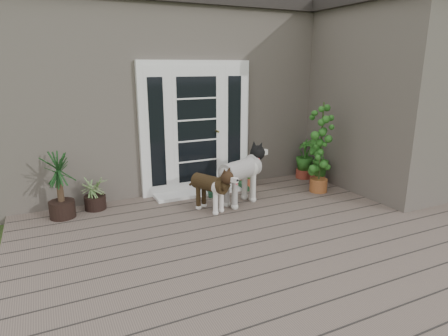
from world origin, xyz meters
name	(u,v)px	position (x,y,z in m)	size (l,w,h in m)	color
deck	(278,242)	(0.00, 0.40, 0.06)	(6.20, 4.60, 0.12)	#6B5B4C
house_main	(169,97)	(0.00, 4.65, 1.55)	(7.40, 4.00, 3.10)	#665E54
roof_main	(166,13)	(0.00, 4.65, 3.20)	(7.60, 4.20, 0.20)	#2D2826
house_wing	(388,104)	(2.90, 1.50, 1.55)	(1.60, 2.40, 3.10)	#665E54
roof_wing	(400,0)	(2.90, 1.50, 3.20)	(1.80, 2.60, 0.20)	#2D2826
door_unit	(196,128)	(-0.20, 2.60, 1.19)	(1.90, 0.14, 2.15)	white
door_step	(202,191)	(-0.20, 2.40, 0.14)	(1.60, 0.40, 0.05)	white
brindle_dog	(210,191)	(-0.40, 1.61, 0.43)	(0.31, 0.73, 0.61)	#3E2C16
white_dog	(240,179)	(0.14, 1.68, 0.51)	(0.41, 0.95, 0.79)	silver
spider_plant	(94,191)	(-1.91, 2.40, 0.40)	(0.52, 0.52, 0.55)	#8DB06C
yucca	(60,185)	(-2.37, 2.26, 0.60)	(0.66, 0.66, 0.95)	black
herb_a	(247,173)	(0.66, 2.40, 0.37)	(0.39, 0.39, 0.49)	#205618
herb_b	(318,168)	(1.86, 1.96, 0.41)	(0.39, 0.39, 0.59)	#1F5819
herb_c	(304,162)	(1.89, 2.40, 0.42)	(0.39, 0.39, 0.61)	#1A4D16
sapling	(321,146)	(1.61, 1.63, 0.90)	(0.46, 0.46, 1.56)	#1D5117
clog_left	(211,192)	(-0.10, 2.23, 0.17)	(0.16, 0.34, 0.10)	black
clog_right	(243,186)	(0.52, 2.29, 0.17)	(0.16, 0.34, 0.10)	#14331A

